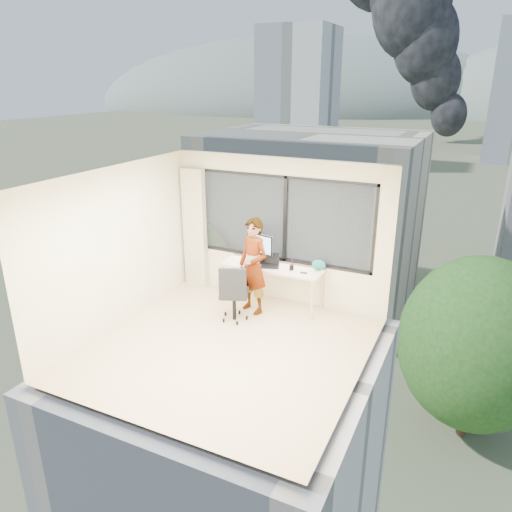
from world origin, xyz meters
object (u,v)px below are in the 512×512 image
Objects in this scene: handbag at (319,265)px; game_console at (267,257)px; person at (253,266)px; laptop at (270,261)px; desk at (272,285)px; monitor at (260,248)px; chair at (234,291)px.

game_console is at bearing -167.94° from handbag.
person is 5.07× the size of laptop.
game_console is 1.33× the size of handbag.
desk is at bearing -151.13° from handbag.
game_console is at bearing 103.59° from laptop.
desk is 0.70m from monitor.
laptop is at bearing 44.72° from chair.
chair is (-0.34, -0.80, 0.14)m from desk.
chair reaches higher than handbag.
chair reaches higher than laptop.
handbag is (1.14, 0.96, 0.33)m from chair.
desk is at bearing 83.58° from person.
chair is 4.31× the size of handbag.
chair is at bearing -88.52° from person.
chair is 3.25× the size of game_console.
game_console is (-0.22, 0.26, 0.41)m from desk.
person is at bearing -69.09° from monitor.
desk is 1.75× the size of chair.
monitor reaches higher than chair.
game_console is at bearing 61.82° from chair.
person reaches higher than monitor.
desk is at bearing -43.10° from game_console.
person is 3.10× the size of monitor.
desk is 5.68× the size of game_console.
monitor reaches higher than desk.
monitor is 0.32m from laptop.
desk is 5.43× the size of laptop.
handbag is at bearing 48.81° from person.
laptop is at bearing -147.33° from handbag.
game_console is 0.38m from laptop.
game_console is (-0.03, 0.63, -0.05)m from person.
game_console is at bearing 113.32° from person.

